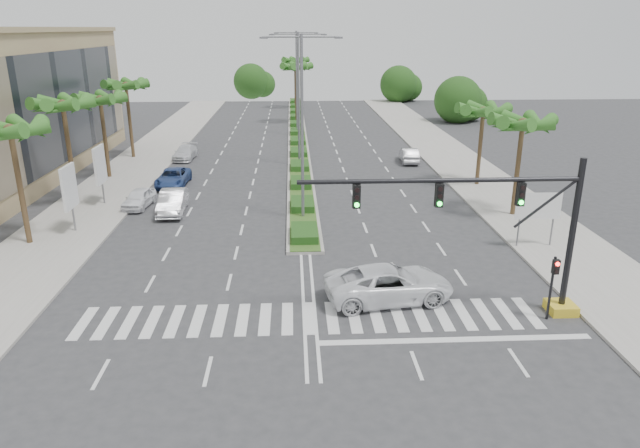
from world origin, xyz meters
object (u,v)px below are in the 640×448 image
object	(u,v)px
car_parked_c	(173,177)
car_crossing	(389,284)
car_right	(409,155)
car_parked_d	(185,153)
car_parked_a	(139,198)
car_parked_b	(173,202)

from	to	relation	value
car_parked_c	car_crossing	bearing A→B (deg)	-55.57
car_crossing	car_right	xyz separation A→B (m)	(6.75, 29.17, -0.14)
car_crossing	car_parked_d	bearing A→B (deg)	17.37
car_parked_c	car_right	xyz separation A→B (m)	(21.05, 7.61, 0.01)
car_parked_a	car_parked_d	distance (m)	15.94
car_parked_d	car_crossing	size ratio (longest dim) A/B	0.75
car_parked_c	car_parked_d	xyz separation A→B (m)	(-0.76, 10.07, -0.03)
car_parked_b	car_right	distance (m)	24.68
car_parked_a	car_right	world-z (taller)	car_right
car_parked_a	car_crossing	size ratio (longest dim) A/B	0.64
car_right	car_crossing	bearing A→B (deg)	80.30
car_right	car_parked_d	bearing A→B (deg)	-3.11
car_parked_c	car_parked_d	world-z (taller)	car_parked_c
car_parked_a	car_parked_c	bearing A→B (deg)	84.28
car_parked_a	car_parked_d	bearing A→B (deg)	95.00
car_parked_a	car_parked_d	world-z (taller)	car_parked_a
car_parked_a	car_right	size ratio (longest dim) A/B	0.91
car_parked_a	car_parked_b	xyz separation A→B (m)	(2.70, -1.43, 0.12)
car_parked_c	car_right	distance (m)	22.38
car_parked_b	car_parked_c	world-z (taller)	car_parked_b
car_parked_c	car_parked_d	size ratio (longest dim) A/B	1.10
car_parked_c	car_crossing	xyz separation A→B (m)	(14.30, -21.56, 0.15)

